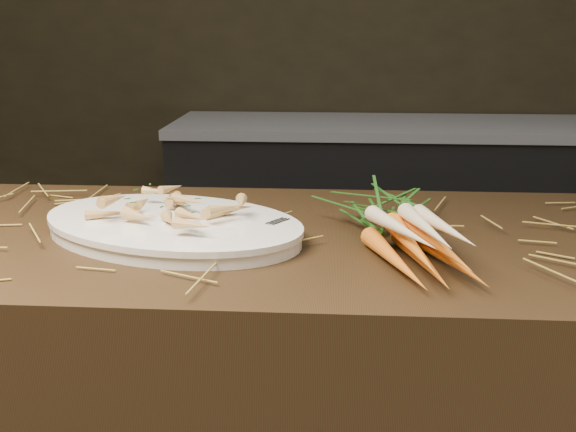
% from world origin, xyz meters
% --- Properties ---
extents(back_counter, '(1.82, 0.62, 0.84)m').
position_xyz_m(back_counter, '(0.30, 2.18, 0.42)').
color(back_counter, black).
rests_on(back_counter, ground).
extents(straw_bedding, '(1.40, 0.60, 0.02)m').
position_xyz_m(straw_bedding, '(0.00, 0.30, 0.91)').
color(straw_bedding, olive).
rests_on(straw_bedding, main_counter).
extents(root_veg_bunch, '(0.24, 0.48, 0.09)m').
position_xyz_m(root_veg_bunch, '(0.20, 0.26, 0.94)').
color(root_veg_bunch, '#D45A19').
rests_on(root_veg_bunch, main_counter).
extents(serving_platter, '(0.57, 0.49, 0.03)m').
position_xyz_m(serving_platter, '(-0.19, 0.27, 0.91)').
color(serving_platter, white).
rests_on(serving_platter, main_counter).
extents(roasted_veg_heap, '(0.28, 0.25, 0.05)m').
position_xyz_m(roasted_veg_heap, '(-0.19, 0.27, 0.95)').
color(roasted_veg_heap, tan).
rests_on(roasted_veg_heap, serving_platter).
extents(serving_fork, '(0.11, 0.16, 0.00)m').
position_xyz_m(serving_fork, '(-0.04, 0.19, 0.93)').
color(serving_fork, silver).
rests_on(serving_fork, serving_platter).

